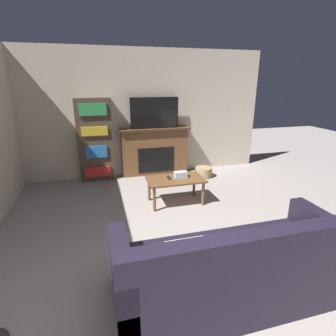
# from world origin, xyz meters

# --- Properties ---
(wall_back) EXTENTS (5.75, 0.06, 2.70)m
(wall_back) POSITION_xyz_m (0.00, 4.44, 1.35)
(wall_back) COLOR beige
(wall_back) RESTS_ON ground_plane
(fireplace) EXTENTS (1.57, 0.28, 1.06)m
(fireplace) POSITION_xyz_m (0.36, 4.30, 0.53)
(fireplace) COLOR brown
(fireplace) RESTS_ON ground_plane
(tv) EXTENTS (1.05, 0.03, 0.66)m
(tv) POSITION_xyz_m (0.36, 4.28, 1.39)
(tv) COLOR black
(tv) RESTS_ON fireplace
(couch) EXTENTS (2.27, 0.92, 0.93)m
(couch) POSITION_xyz_m (0.29, 0.53, 0.31)
(couch) COLOR black
(couch) RESTS_ON ground_plane
(coffee_table) EXTENTS (0.97, 0.55, 0.45)m
(coffee_table) POSITION_xyz_m (0.36, 2.71, 0.39)
(coffee_table) COLOR brown
(coffee_table) RESTS_ON ground_plane
(tissue_box) EXTENTS (0.22, 0.12, 0.10)m
(tissue_box) POSITION_xyz_m (0.47, 2.75, 0.50)
(tissue_box) COLOR silver
(tissue_box) RESTS_ON coffee_table
(remote_control) EXTENTS (0.04, 0.15, 0.02)m
(remote_control) POSITION_xyz_m (0.25, 2.75, 0.46)
(remote_control) COLOR black
(remote_control) RESTS_ON coffee_table
(bookshelf) EXTENTS (0.71, 0.29, 1.72)m
(bookshelf) POSITION_xyz_m (-0.92, 4.28, 0.86)
(bookshelf) COLOR #4C3D2D
(bookshelf) RESTS_ON ground_plane
(storage_basket) EXTENTS (0.37, 0.37, 0.21)m
(storage_basket) POSITION_xyz_m (1.35, 3.81, 0.11)
(storage_basket) COLOR tan
(storage_basket) RESTS_ON ground_plane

